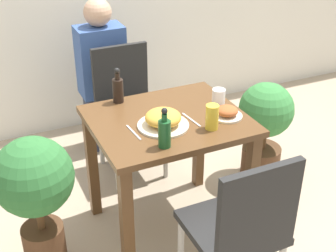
{
  "coord_description": "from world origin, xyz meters",
  "views": [
    {
      "loc": [
        -0.95,
        -2.06,
        1.96
      ],
      "look_at": [
        0.0,
        0.0,
        0.7
      ],
      "focal_mm": 50.0,
      "sensor_mm": 36.0,
      "label": 1
    }
  ],
  "objects": [
    {
      "name": "drink_cup",
      "position": [
        0.34,
        0.04,
        0.8
      ],
      "size": [
        0.08,
        0.08,
        0.09
      ],
      "color": "white",
      "rests_on": "dining_table"
    },
    {
      "name": "condiment_bottle",
      "position": [
        -0.14,
        -0.26,
        0.84
      ],
      "size": [
        0.06,
        0.06,
        0.21
      ],
      "color": "#194C23",
      "rests_on": "dining_table"
    },
    {
      "name": "food_plate",
      "position": [
        -0.06,
        -0.07,
        0.8
      ],
      "size": [
        0.28,
        0.28,
        0.09
      ],
      "color": "beige",
      "rests_on": "dining_table"
    },
    {
      "name": "fork_utensil",
      "position": [
        -0.23,
        -0.07,
        0.76
      ],
      "size": [
        0.02,
        0.17,
        0.0
      ],
      "rotation": [
        0.0,
        0.0,
        1.64
      ],
      "color": "silver",
      "rests_on": "dining_table"
    },
    {
      "name": "juice_glass",
      "position": [
        0.16,
        -0.2,
        0.82
      ],
      "size": [
        0.07,
        0.07,
        0.14
      ],
      "color": "gold",
      "rests_on": "dining_table"
    },
    {
      "name": "sauce_bottle",
      "position": [
        -0.18,
        0.31,
        0.84
      ],
      "size": [
        0.06,
        0.06,
        0.21
      ],
      "color": "black",
      "rests_on": "dining_table"
    },
    {
      "name": "ground_plane",
      "position": [
        0.0,
        0.0,
        0.0
      ],
      "size": [
        16.0,
        16.0,
        0.0
      ],
      "primitive_type": "plane",
      "color": "tan"
    },
    {
      "name": "person_figure",
      "position": [
        -0.04,
        1.1,
        0.58
      ],
      "size": [
        0.34,
        0.22,
        1.17
      ],
      "color": "#2D3347",
      "rests_on": "ground_plane"
    },
    {
      "name": "potted_plant_right",
      "position": [
        0.83,
        0.22,
        0.43
      ],
      "size": [
        0.38,
        0.38,
        0.72
      ],
      "color": "#51331E",
      "rests_on": "ground_plane"
    },
    {
      "name": "potted_plant_left",
      "position": [
        -0.76,
        -0.06,
        0.54
      ],
      "size": [
        0.41,
        0.41,
        0.83
      ],
      "color": "#51331E",
      "rests_on": "ground_plane"
    },
    {
      "name": "dining_table",
      "position": [
        0.0,
        0.0,
        0.61
      ],
      "size": [
        0.84,
        0.72,
        0.75
      ],
      "color": "brown",
      "rests_on": "ground_plane"
    },
    {
      "name": "chair_far",
      "position": [
        0.02,
        0.74,
        0.51
      ],
      "size": [
        0.42,
        0.42,
        0.9
      ],
      "color": "black",
      "rests_on": "ground_plane"
    },
    {
      "name": "side_plate",
      "position": [
        0.3,
        -0.12,
        0.78
      ],
      "size": [
        0.17,
        0.17,
        0.06
      ],
      "color": "beige",
      "rests_on": "dining_table"
    },
    {
      "name": "chair_near",
      "position": [
        0.06,
        -0.69,
        0.51
      ],
      "size": [
        0.42,
        0.42,
        0.9
      ],
      "rotation": [
        0.0,
        0.0,
        3.14
      ],
      "color": "black",
      "rests_on": "ground_plane"
    },
    {
      "name": "spoon_utensil",
      "position": [
        0.11,
        -0.07,
        0.76
      ],
      "size": [
        0.03,
        0.18,
        0.0
      ],
      "rotation": [
        0.0,
        0.0,
        1.68
      ],
      "color": "silver",
      "rests_on": "dining_table"
    }
  ]
}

